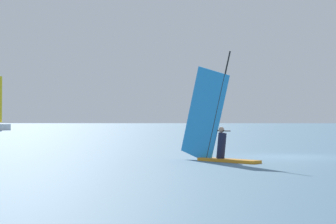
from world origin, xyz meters
The scene contains 2 objects.
ground_plane centered at (0.00, 0.00, 0.00)m, with size 4000.00×4000.00×0.00m, color #476B84.
windsurfer centered at (-3.92, -2.04, 1.10)m, with size 2.41×3.47×4.40m.
Camera 1 is at (-9.66, -23.10, 1.53)m, focal length 58.98 mm.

